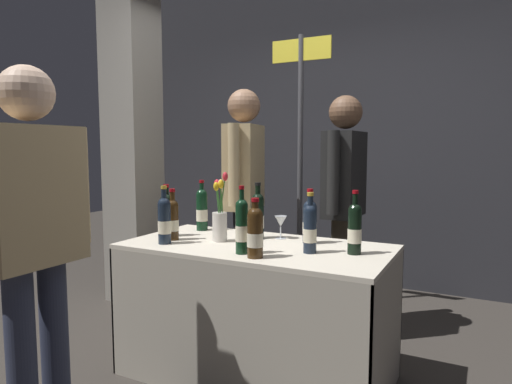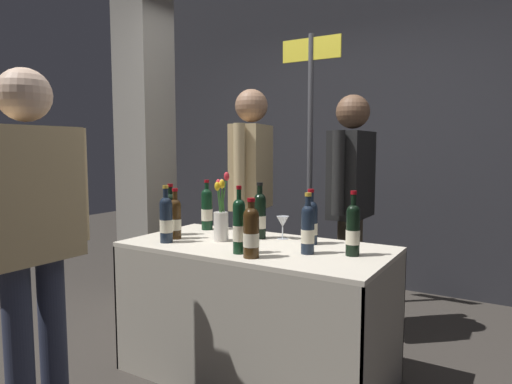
{
  "view_description": "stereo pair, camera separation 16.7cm",
  "coord_description": "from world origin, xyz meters",
  "px_view_note": "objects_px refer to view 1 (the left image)",
  "views": [
    {
      "loc": [
        1.15,
        -2.23,
        1.32
      ],
      "look_at": [
        0.0,
        0.0,
        1.07
      ],
      "focal_mm": 31.64,
      "sensor_mm": 36.0,
      "label": 1
    },
    {
      "loc": [
        1.3,
        -2.15,
        1.32
      ],
      "look_at": [
        0.0,
        0.0,
        1.07
      ],
      "focal_mm": 31.64,
      "sensor_mm": 36.0,
      "label": 2
    }
  ],
  "objects_px": {
    "vendor_presenter": "(244,184)",
    "wine_glass_near_vendor": "(281,222)",
    "booth_signpost": "(300,144)",
    "taster_foreground_right": "(33,225)",
    "display_bottle_0": "(167,214)",
    "concrete_pillar": "(132,130)",
    "featured_wine_bottle": "(310,228)",
    "flower_vase": "(220,219)",
    "tasting_table": "(256,286)"
  },
  "relations": [
    {
      "from": "wine_glass_near_vendor",
      "to": "flower_vase",
      "type": "height_order",
      "value": "flower_vase"
    },
    {
      "from": "flower_vase",
      "to": "wine_glass_near_vendor",
      "type": "bearing_deg",
      "value": 40.12
    },
    {
      "from": "flower_vase",
      "to": "featured_wine_bottle",
      "type": "bearing_deg",
      "value": -3.11
    },
    {
      "from": "display_bottle_0",
      "to": "featured_wine_bottle",
      "type": "bearing_deg",
      "value": -1.1
    },
    {
      "from": "tasting_table",
      "to": "booth_signpost",
      "type": "xyz_separation_m",
      "value": [
        -0.21,
        1.19,
        0.81
      ]
    },
    {
      "from": "vendor_presenter",
      "to": "wine_glass_near_vendor",
      "type": "bearing_deg",
      "value": 35.58
    },
    {
      "from": "concrete_pillar",
      "to": "taster_foreground_right",
      "type": "relative_size",
      "value": 1.78
    },
    {
      "from": "concrete_pillar",
      "to": "taster_foreground_right",
      "type": "height_order",
      "value": "concrete_pillar"
    },
    {
      "from": "taster_foreground_right",
      "to": "featured_wine_bottle",
      "type": "bearing_deg",
      "value": -42.14
    },
    {
      "from": "wine_glass_near_vendor",
      "to": "booth_signpost",
      "type": "distance_m",
      "value": 1.11
    },
    {
      "from": "featured_wine_bottle",
      "to": "vendor_presenter",
      "type": "xyz_separation_m",
      "value": [
        -0.79,
        0.72,
        0.15
      ]
    },
    {
      "from": "concrete_pillar",
      "to": "vendor_presenter",
      "type": "bearing_deg",
      "value": -2.78
    },
    {
      "from": "tasting_table",
      "to": "taster_foreground_right",
      "type": "height_order",
      "value": "taster_foreground_right"
    },
    {
      "from": "display_bottle_0",
      "to": "taster_foreground_right",
      "type": "bearing_deg",
      "value": -86.18
    },
    {
      "from": "display_bottle_0",
      "to": "taster_foreground_right",
      "type": "relative_size",
      "value": 0.19
    },
    {
      "from": "booth_signpost",
      "to": "display_bottle_0",
      "type": "bearing_deg",
      "value": -108.08
    },
    {
      "from": "display_bottle_0",
      "to": "flower_vase",
      "type": "bearing_deg",
      "value": 1.93
    },
    {
      "from": "tasting_table",
      "to": "vendor_presenter",
      "type": "relative_size",
      "value": 0.86
    },
    {
      "from": "concrete_pillar",
      "to": "featured_wine_bottle",
      "type": "relative_size",
      "value": 9.26
    },
    {
      "from": "featured_wine_bottle",
      "to": "wine_glass_near_vendor",
      "type": "height_order",
      "value": "featured_wine_bottle"
    },
    {
      "from": "concrete_pillar",
      "to": "display_bottle_0",
      "type": "bearing_deg",
      "value": -38.41
    },
    {
      "from": "tasting_table",
      "to": "booth_signpost",
      "type": "relative_size",
      "value": 0.68
    },
    {
      "from": "vendor_presenter",
      "to": "flower_vase",
      "type": "bearing_deg",
      "value": 5.2
    },
    {
      "from": "vendor_presenter",
      "to": "featured_wine_bottle",
      "type": "bearing_deg",
      "value": 35.24
    },
    {
      "from": "concrete_pillar",
      "to": "taster_foreground_right",
      "type": "bearing_deg",
      "value": -59.43
    },
    {
      "from": "tasting_table",
      "to": "flower_vase",
      "type": "height_order",
      "value": "flower_vase"
    },
    {
      "from": "taster_foreground_right",
      "to": "vendor_presenter",
      "type": "bearing_deg",
      "value": -2.57
    },
    {
      "from": "wine_glass_near_vendor",
      "to": "booth_signpost",
      "type": "relative_size",
      "value": 0.06
    },
    {
      "from": "concrete_pillar",
      "to": "vendor_presenter",
      "type": "relative_size",
      "value": 1.69
    },
    {
      "from": "tasting_table",
      "to": "display_bottle_0",
      "type": "xyz_separation_m",
      "value": [
        -0.61,
        -0.03,
        0.38
      ]
    },
    {
      "from": "tasting_table",
      "to": "wine_glass_near_vendor",
      "type": "bearing_deg",
      "value": 76.54
    },
    {
      "from": "vendor_presenter",
      "to": "booth_signpost",
      "type": "bearing_deg",
      "value": 143.13
    },
    {
      "from": "display_bottle_0",
      "to": "taster_foreground_right",
      "type": "xyz_separation_m",
      "value": [
        0.06,
        -0.97,
        0.09
      ]
    },
    {
      "from": "concrete_pillar",
      "to": "featured_wine_bottle",
      "type": "xyz_separation_m",
      "value": [
        1.91,
        -0.78,
        -0.57
      ]
    },
    {
      "from": "booth_signpost",
      "to": "wine_glass_near_vendor",
      "type": "bearing_deg",
      "value": -74.78
    },
    {
      "from": "concrete_pillar",
      "to": "booth_signpost",
      "type": "height_order",
      "value": "concrete_pillar"
    },
    {
      "from": "taster_foreground_right",
      "to": "concrete_pillar",
      "type": "bearing_deg",
      "value": 31.31
    },
    {
      "from": "flower_vase",
      "to": "tasting_table",
      "type": "bearing_deg",
      "value": 4.09
    },
    {
      "from": "wine_glass_near_vendor",
      "to": "featured_wine_bottle",
      "type": "bearing_deg",
      "value": -43.1
    },
    {
      "from": "concrete_pillar",
      "to": "display_bottle_0",
      "type": "relative_size",
      "value": 9.12
    },
    {
      "from": "wine_glass_near_vendor",
      "to": "taster_foreground_right",
      "type": "xyz_separation_m",
      "value": [
        -0.6,
        -1.22,
        0.12
      ]
    },
    {
      "from": "concrete_pillar",
      "to": "booth_signpost",
      "type": "relative_size",
      "value": 1.33
    },
    {
      "from": "concrete_pillar",
      "to": "tasting_table",
      "type": "relative_size",
      "value": 1.97
    },
    {
      "from": "taster_foreground_right",
      "to": "booth_signpost",
      "type": "height_order",
      "value": "booth_signpost"
    },
    {
      "from": "featured_wine_bottle",
      "to": "wine_glass_near_vendor",
      "type": "relative_size",
      "value": 2.3
    },
    {
      "from": "display_bottle_0",
      "to": "wine_glass_near_vendor",
      "type": "height_order",
      "value": "display_bottle_0"
    },
    {
      "from": "tasting_table",
      "to": "flower_vase",
      "type": "distance_m",
      "value": 0.44
    },
    {
      "from": "vendor_presenter",
      "to": "taster_foreground_right",
      "type": "relative_size",
      "value": 1.05
    },
    {
      "from": "tasting_table",
      "to": "taster_foreground_right",
      "type": "relative_size",
      "value": 0.9
    },
    {
      "from": "taster_foreground_right",
      "to": "booth_signpost",
      "type": "distance_m",
      "value": 2.24
    }
  ]
}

